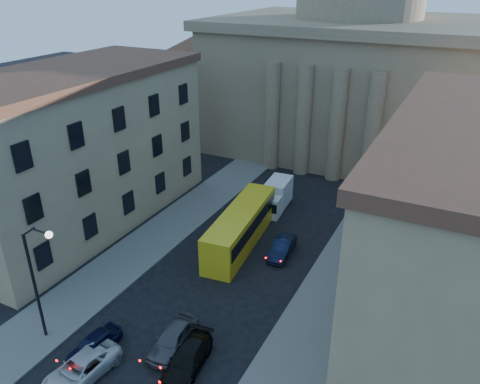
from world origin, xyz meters
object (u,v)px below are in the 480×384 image
object	(u,v)px
box_truck	(276,196)
city_bus	(241,226)
street_lamp	(38,274)
car_left_near	(94,344)

from	to	relation	value
box_truck	city_bus	bearing A→B (deg)	-95.54
street_lamp	box_truck	size ratio (longest dim) A/B	1.62
city_bus	box_truck	size ratio (longest dim) A/B	2.22
box_truck	car_left_near	bearing A→B (deg)	-100.57
street_lamp	car_left_near	world-z (taller)	street_lamp
city_bus	box_truck	world-z (taller)	city_bus
street_lamp	car_left_near	bearing A→B (deg)	6.10
street_lamp	city_bus	distance (m)	17.99
street_lamp	box_truck	world-z (taller)	street_lamp
street_lamp	box_truck	xyz separation A→B (m)	(5.99, 24.49, -3.91)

